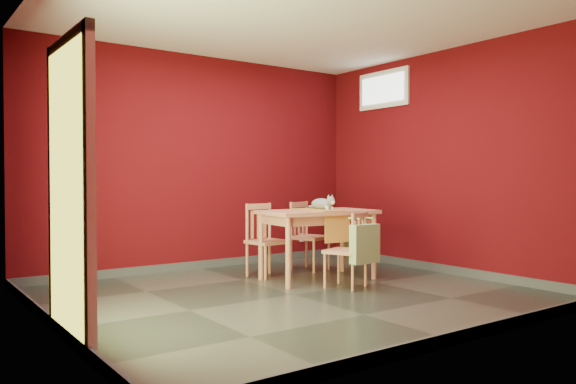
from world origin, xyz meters
TOP-DOWN VIEW (x-y plane):
  - ground at (0.00, 0.00)m, footprint 4.50×4.50m
  - room_shell at (0.00, 0.00)m, footprint 4.50×4.50m
  - doorway at (-2.23, -0.40)m, footprint 0.06×1.01m
  - window at (2.23, 1.00)m, footprint 0.05×0.90m
  - outlet_plate at (1.60, 1.99)m, footprint 0.08×0.02m
  - dining_table at (0.72, 0.53)m, footprint 1.32×0.84m
  - table_runner at (0.72, 0.42)m, footprint 0.39×0.71m
  - chair_far_left at (0.35, 1.05)m, footprint 0.43×0.43m
  - chair_far_right at (1.05, 1.15)m, footprint 0.50×0.50m
  - chair_near at (0.68, -0.04)m, footprint 0.48×0.48m
  - tote_bag at (0.72, -0.24)m, footprint 0.33×0.20m
  - cat at (0.82, 0.57)m, footprint 0.34×0.41m
  - picture_frame at (2.19, 1.53)m, footprint 0.17×0.44m

SIDE VIEW (x-z plane):
  - ground at x=0.00m, z-range 0.00..0.00m
  - room_shell at x=0.00m, z-range -2.20..2.30m
  - picture_frame at x=2.19m, z-range 0.00..0.43m
  - outlet_plate at x=1.60m, z-range 0.24..0.36m
  - chair_near at x=0.68m, z-range 0.01..0.80m
  - chair_far_right at x=1.05m, z-range 0.01..0.86m
  - chair_far_left at x=0.35m, z-range 0.01..0.86m
  - tote_bag at x=0.72m, z-range 0.25..0.71m
  - dining_table at x=0.72m, z-range 0.30..1.08m
  - table_runner at x=0.72m, z-range 0.56..0.91m
  - cat at x=0.82m, z-range 0.79..0.97m
  - doorway at x=-2.23m, z-range 0.06..2.19m
  - window at x=2.23m, z-range 2.10..2.60m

